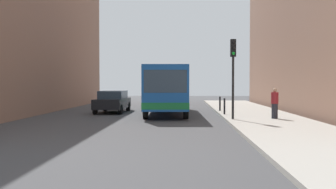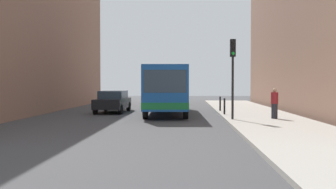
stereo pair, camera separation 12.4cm
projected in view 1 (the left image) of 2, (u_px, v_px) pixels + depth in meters
name	position (u px, v px, depth m)	size (l,w,h in m)	color
ground_plane	(166.00, 118.00, 23.57)	(80.00, 80.00, 0.00)	#424244
sidewalk	(260.00, 117.00, 23.37)	(4.40, 40.00, 0.15)	#ADA89E
bus	(166.00, 87.00, 26.89)	(2.87, 11.09, 3.00)	#19519E
car_beside_bus	(113.00, 101.00, 27.66)	(1.97, 4.45, 1.48)	black
traffic_light	(233.00, 64.00, 20.90)	(0.28, 0.33, 4.10)	black
bollard_near	(224.00, 106.00, 24.30)	(0.11, 0.11, 0.95)	black
bollard_mid	(220.00, 104.00, 27.31)	(0.11, 0.11, 0.95)	black
pedestrian_near_signal	(275.00, 103.00, 21.35)	(0.38, 0.38, 1.59)	#26262D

